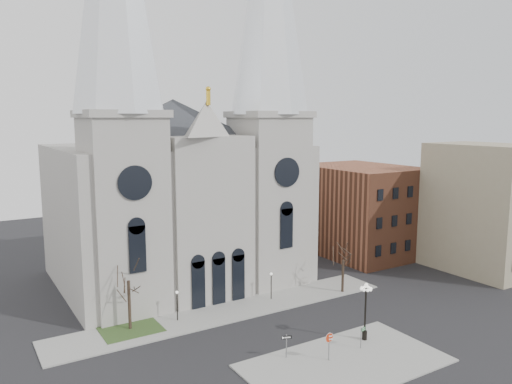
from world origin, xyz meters
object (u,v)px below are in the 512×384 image
one_way_sign (286,342)px  stop_sign (329,341)px  street_name_sign (362,336)px  globe_lamp (366,304)px

one_way_sign → stop_sign: bearing=-17.8°
street_name_sign → stop_sign: bearing=171.3°
stop_sign → one_way_sign: stop_sign is taller
globe_lamp → street_name_sign: size_ratio=2.82×
stop_sign → globe_lamp: bearing=33.5°
globe_lamp → one_way_sign: globe_lamp is taller
one_way_sign → street_name_sign: one_way_sign is taller
stop_sign → one_way_sign: bearing=159.7°
one_way_sign → street_name_sign: bearing=4.7°
globe_lamp → stop_sign: bearing=-165.9°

